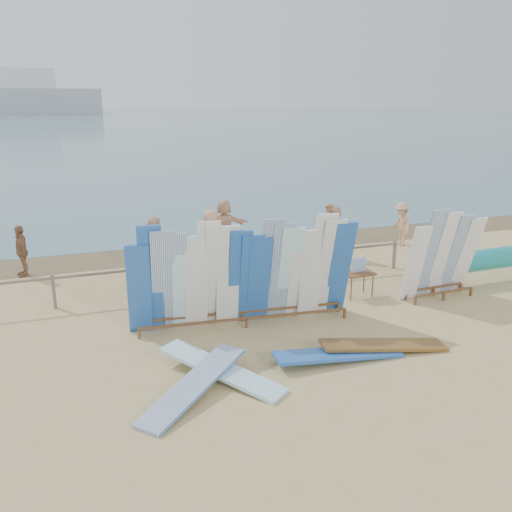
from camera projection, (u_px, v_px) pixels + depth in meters
name	position (u px, v px, depth m)	size (l,w,h in m)	color
ground	(242.00, 332.00, 12.35)	(160.00, 160.00, 0.00)	tan
ocean	(73.00, 121.00, 128.08)	(320.00, 240.00, 0.02)	slate
wet_sand_strip	(177.00, 251.00, 18.86)	(40.00, 2.60, 0.01)	brown
distant_ship	(27.00, 97.00, 169.74)	(45.00, 8.00, 14.00)	#999EA3
fence	(208.00, 268.00, 14.88)	(12.08, 0.08, 0.90)	#726456
main_surfboard_rack	(245.00, 277.00, 12.45)	(5.29, 1.22, 2.63)	brown
side_surfboard_rack	(442.00, 257.00, 14.17)	(2.17, 0.76, 2.49)	brown
outrigger_canoe	(502.00, 259.00, 15.79)	(6.93, 0.77, 0.98)	brown
vendor_table	(358.00, 283.00, 14.51)	(0.83, 0.61, 1.07)	brown
flat_board_d	(338.00, 360.00, 11.05)	(0.56, 2.70, 0.07)	blue
flat_board_e	(194.00, 395.00, 9.75)	(0.56, 2.70, 0.07)	silver
flat_board_a	(221.00, 378.00, 10.33)	(0.56, 2.70, 0.07)	#99E0F6
flat_board_c	(383.00, 351.00, 11.44)	(0.56, 2.70, 0.07)	brown
beach_chair_left	(242.00, 270.00, 15.92)	(0.67, 0.68, 0.90)	red
beach_chair_right	(267.00, 266.00, 16.47)	(0.68, 0.69, 0.77)	red
stroller	(242.00, 258.00, 16.55)	(0.59, 0.80, 1.05)	red
beachgoer_extra_0	(401.00, 224.00, 19.46)	(1.01, 0.42, 1.57)	tan
beachgoer_extra_1	(21.00, 251.00, 16.08)	(0.91, 0.39, 1.55)	#8C6042
beachgoer_4	(222.00, 253.00, 15.69)	(0.96, 0.42, 1.64)	#8C6042
beachgoer_5	(224.00, 225.00, 18.68)	(1.70, 0.55, 1.83)	beige
beachgoer_2	(156.00, 246.00, 16.14)	(0.86, 0.41, 1.77)	beige
beachgoer_7	(329.00, 231.00, 17.96)	(0.66, 0.36, 1.81)	#8C6042
beachgoer_6	(211.00, 238.00, 16.91)	(0.90, 0.43, 1.84)	tan
beachgoer_8	(334.00, 232.00, 17.88)	(0.84, 0.40, 1.73)	beige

